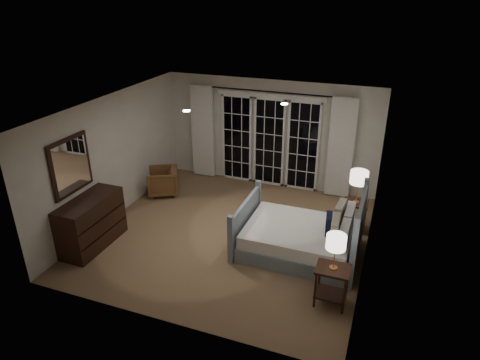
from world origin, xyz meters
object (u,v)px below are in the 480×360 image
(lamp_left, at_px, (336,242))
(lamp_right, at_px, (359,178))
(nightstand_left, at_px, (332,280))
(armchair, at_px, (163,181))
(nightstand_right, at_px, (355,212))
(dresser, at_px, (91,223))
(bed, at_px, (302,237))

(lamp_left, height_order, lamp_right, lamp_right)
(lamp_left, bearing_deg, nightstand_left, 153.43)
(nightstand_left, distance_m, armchair, 4.87)
(lamp_right, bearing_deg, lamp_left, -91.51)
(nightstand_right, height_order, dresser, dresser)
(nightstand_left, bearing_deg, lamp_left, -26.57)
(lamp_right, bearing_deg, armchair, 178.60)
(lamp_left, distance_m, lamp_right, 2.31)
(lamp_right, bearing_deg, bed, -124.42)
(lamp_left, xyz_separation_m, lamp_right, (0.06, 2.30, 0.04))
(nightstand_right, bearing_deg, nightstand_left, -91.51)
(nightstand_right, bearing_deg, armchair, 178.60)
(bed, distance_m, armchair, 3.73)
(nightstand_right, relative_size, lamp_left, 1.09)
(lamp_left, relative_size, dresser, 0.42)
(nightstand_left, height_order, armchair, nightstand_left)
(bed, height_order, lamp_left, lamp_left)
(bed, distance_m, dresser, 3.82)
(bed, xyz_separation_m, nightstand_right, (0.77, 1.12, 0.09))
(lamp_left, bearing_deg, lamp_right, 88.49)
(nightstand_left, bearing_deg, dresser, 178.84)
(lamp_right, bearing_deg, dresser, -153.36)
(dresser, bearing_deg, lamp_right, 26.64)
(nightstand_right, distance_m, dresser, 4.94)
(nightstand_right, distance_m, lamp_left, 2.41)
(bed, bearing_deg, nightstand_left, -59.22)
(nightstand_left, distance_m, lamp_right, 2.41)
(bed, xyz_separation_m, nightstand_left, (0.71, -1.19, 0.11))
(dresser, bearing_deg, lamp_left, -1.16)
(nightstand_right, relative_size, armchair, 0.90)
(lamp_left, relative_size, lamp_right, 0.86)
(dresser, bearing_deg, bed, 16.72)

